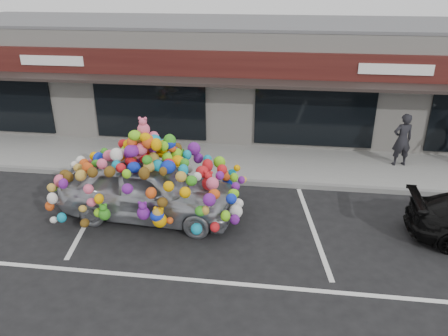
# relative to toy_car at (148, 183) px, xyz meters

# --- Properties ---
(ground) EXTENTS (90.00, 90.00, 0.00)m
(ground) POSITION_rel_toy_car_xyz_m (1.54, -0.27, -0.99)
(ground) COLOR black
(ground) RESTS_ON ground
(shop_building) EXTENTS (24.00, 7.20, 4.31)m
(shop_building) POSITION_rel_toy_car_xyz_m (1.54, 8.17, 1.18)
(shop_building) COLOR beige
(shop_building) RESTS_ON ground
(sidewalk) EXTENTS (26.00, 3.00, 0.15)m
(sidewalk) POSITION_rel_toy_car_xyz_m (1.54, 3.73, -0.91)
(sidewalk) COLOR gray
(sidewalk) RESTS_ON ground
(kerb) EXTENTS (26.00, 0.18, 0.16)m
(kerb) POSITION_rel_toy_car_xyz_m (1.54, 2.23, -0.91)
(kerb) COLOR slate
(kerb) RESTS_ON ground
(parking_stripe_left) EXTENTS (0.73, 4.37, 0.01)m
(parking_stripe_left) POSITION_rel_toy_car_xyz_m (-1.66, -0.07, -0.98)
(parking_stripe_left) COLOR silver
(parking_stripe_left) RESTS_ON ground
(parking_stripe_mid) EXTENTS (0.73, 4.37, 0.01)m
(parking_stripe_mid) POSITION_rel_toy_car_xyz_m (4.34, -0.07, -0.98)
(parking_stripe_mid) COLOR silver
(parking_stripe_mid) RESTS_ON ground
(lane_line) EXTENTS (14.00, 0.12, 0.01)m
(lane_line) POSITION_rel_toy_car_xyz_m (3.54, -2.57, -0.98)
(lane_line) COLOR silver
(lane_line) RESTS_ON ground
(toy_car) EXTENTS (3.37, 5.12, 2.91)m
(toy_car) POSITION_rel_toy_car_xyz_m (0.00, 0.00, 0.00)
(toy_car) COLOR #909499
(toy_car) RESTS_ON ground
(pedestrian_a) EXTENTS (0.73, 0.56, 1.78)m
(pedestrian_a) POSITION_rel_toy_car_xyz_m (7.37, 4.11, 0.06)
(pedestrian_a) COLOR black
(pedestrian_a) RESTS_ON sidewalk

